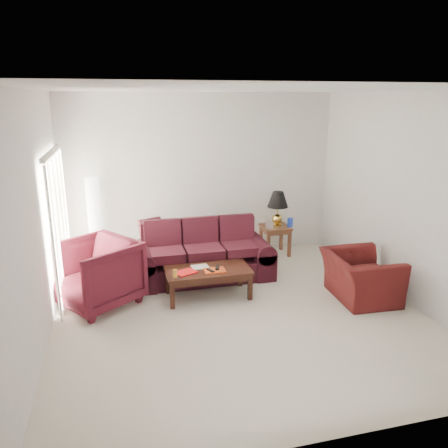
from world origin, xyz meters
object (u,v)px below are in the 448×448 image
object	(u,v)px
sofa	(203,252)
end_table	(275,240)
armchair_right	(360,277)
armchair_left	(96,274)
floor_lamp	(95,224)
coffee_table	(208,283)

from	to	relation	value
sofa	end_table	world-z (taller)	sofa
armchair_right	armchair_left	bearing A→B (deg)	81.45
floor_lamp	coffee_table	size ratio (longest dim) A/B	1.30
end_table	armchair_right	size ratio (longest dim) A/B	0.53
armchair_left	coffee_table	bearing A→B (deg)	49.67
coffee_table	armchair_right	bearing A→B (deg)	-7.87
armchair_right	coffee_table	xyz separation A→B (m)	(-2.18, 0.61, -0.12)
floor_lamp	coffee_table	bearing A→B (deg)	-44.46
floor_lamp	armchair_right	distance (m)	4.44
end_table	floor_lamp	size ratio (longest dim) A/B	0.34
armchair_left	coffee_table	world-z (taller)	armchair_left
sofa	armchair_right	bearing A→B (deg)	-31.28
end_table	coffee_table	xyz separation A→B (m)	(-1.64, -1.52, -0.06)
sofa	end_table	xyz separation A→B (m)	(1.57, 0.80, -0.18)
end_table	armchair_left	bearing A→B (deg)	-157.01
armchair_left	armchair_right	distance (m)	3.87
floor_lamp	coffee_table	xyz separation A→B (m)	(1.63, -1.60, -0.60)
sofa	coffee_table	world-z (taller)	sofa
armchair_left	coffee_table	xyz separation A→B (m)	(1.61, -0.14, -0.26)
sofa	armchair_left	bearing A→B (deg)	-160.15
sofa	end_table	size ratio (longest dim) A/B	4.05
coffee_table	floor_lamp	bearing A→B (deg)	143.29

